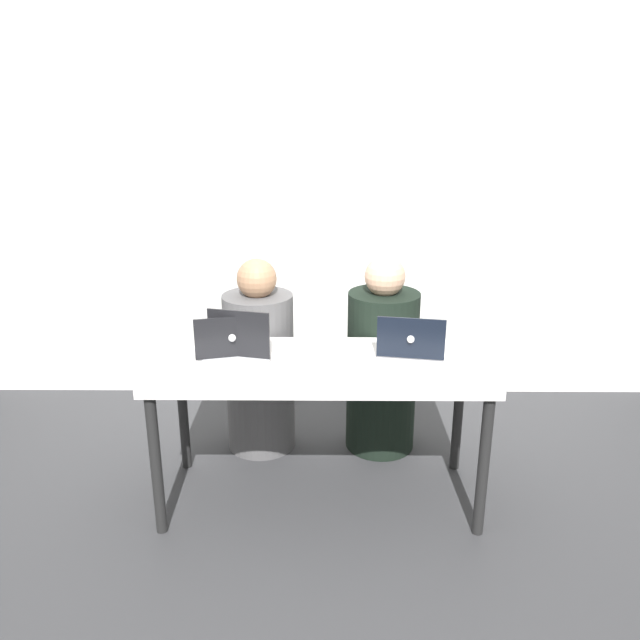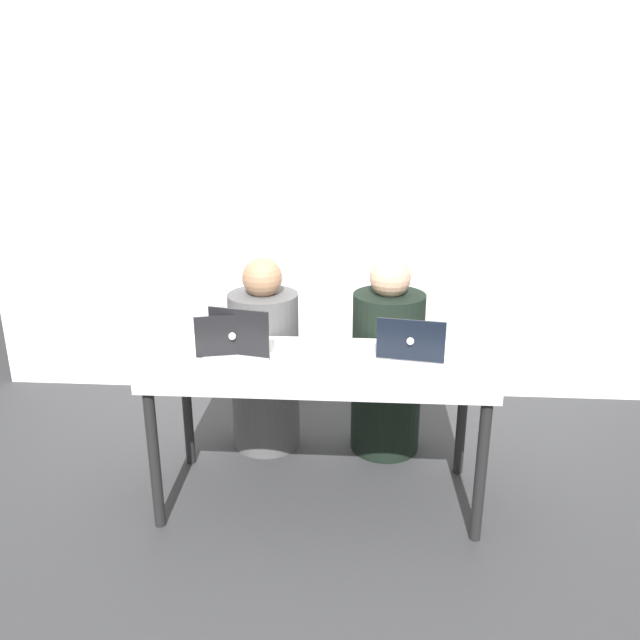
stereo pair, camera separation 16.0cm
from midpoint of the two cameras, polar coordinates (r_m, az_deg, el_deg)
ground_plane at (r=3.21m, az=1.40°, el=-15.83°), size 12.00×12.00×0.00m
back_wall at (r=3.93m, az=2.40°, el=11.86°), size 4.50×0.10×2.70m
desk at (r=2.89m, az=1.51°, el=-5.19°), size 1.53×0.64×0.72m
person_on_left at (r=3.45m, az=-3.74°, el=-4.13°), size 0.44×0.44×1.08m
person_on_right at (r=3.43m, az=7.48°, el=-4.30°), size 0.40×0.40×1.10m
laptop_back_right at (r=2.93m, az=9.92°, el=-2.61°), size 0.34×0.27×0.21m
laptop_front_left at (r=2.83m, az=-6.43°, el=-3.11°), size 0.34×0.31×0.24m
laptop_back_left at (r=2.97m, az=-6.52°, el=-2.17°), size 0.38×0.30×0.21m
water_glass_left at (r=2.70m, az=-2.15°, el=-4.29°), size 0.07×0.07×0.10m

